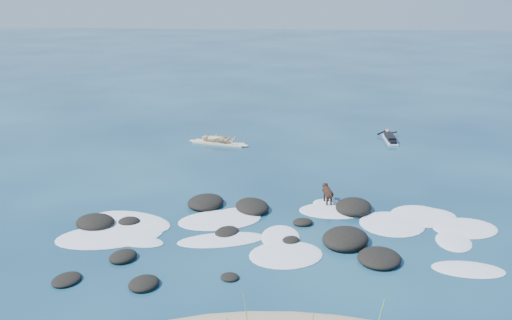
{
  "coord_description": "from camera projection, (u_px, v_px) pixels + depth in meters",
  "views": [
    {
      "loc": [
        0.01,
        -18.81,
        8.19
      ],
      "look_at": [
        -1.71,
        4.0,
        0.9
      ],
      "focal_mm": 40.0,
      "sensor_mm": 36.0,
      "label": 1
    }
  ],
  "objects": [
    {
      "name": "breaking_foam",
      "position": [
        287.0,
        229.0,
        19.55
      ],
      "size": [
        15.24,
        6.1,
        0.12
      ],
      "color": "white",
      "rests_on": "ground"
    },
    {
      "name": "ground",
      "position": [
        295.0,
        219.0,
        20.36
      ],
      "size": [
        160.0,
        160.0,
        0.0
      ],
      "primitive_type": "plane",
      "color": "#0A2642",
      "rests_on": "ground"
    },
    {
      "name": "paddling_surfer_rig",
      "position": [
        390.0,
        138.0,
        30.19
      ],
      "size": [
        1.1,
        2.44,
        0.42
      ],
      "rotation": [
        0.0,
        0.0,
        1.61
      ],
      "color": "white",
      "rests_on": "ground"
    },
    {
      "name": "reef_rocks",
      "position": [
        276.0,
        229.0,
        19.31
      ],
      "size": [
        15.52,
        7.55,
        0.56
      ],
      "color": "black",
      "rests_on": "ground"
    },
    {
      "name": "standing_surfer_rig",
      "position": [
        218.0,
        130.0,
        29.34
      ],
      "size": [
        3.28,
        1.21,
        1.88
      ],
      "rotation": [
        0.0,
        0.0,
        -0.24
      ],
      "color": "beige",
      "rests_on": "ground"
    },
    {
      "name": "dog",
      "position": [
        327.0,
        192.0,
        21.56
      ],
      "size": [
        0.45,
        1.16,
        0.74
      ],
      "rotation": [
        0.0,
        0.0,
        1.78
      ],
      "color": "black",
      "rests_on": "ground"
    }
  ]
}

